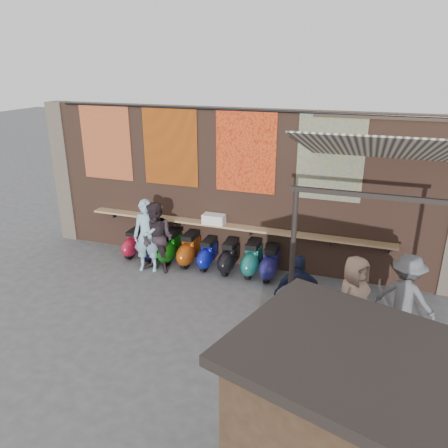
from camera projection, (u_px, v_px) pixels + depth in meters
name	position (u px, v px, depth m)	size (l,w,h in m)	color
ground	(197.00, 310.00, 9.43)	(70.00, 70.00, 0.00)	#474749
brick_wall	(236.00, 189.00, 11.11)	(10.00, 0.40, 4.00)	brown
pier_left	(67.00, 172.00, 12.73)	(0.50, 0.50, 4.00)	#4C4238
eating_counter	(231.00, 226.00, 11.10)	(8.00, 0.32, 0.05)	#9E7A51
shelf_box	(214.00, 219.00, 11.16)	(0.56, 0.32, 0.25)	white
tapestry_redgold	(106.00, 142.00, 11.68)	(1.50, 0.02, 2.00)	maroon
tapestry_sun	(170.00, 147.00, 11.09)	(1.50, 0.02, 2.00)	orange
tapestry_orange	(246.00, 152.00, 10.47)	(1.50, 0.02, 2.00)	#E4501C
tapestry_multi	(330.00, 158.00, 9.85)	(1.50, 0.02, 2.00)	#244E85
hang_rail	(234.00, 110.00, 10.21)	(0.06, 0.06, 9.50)	black
scooter_stool_0	(134.00, 243.00, 11.95)	(0.35, 0.77, 0.73)	#A3152E
scooter_stool_1	(153.00, 247.00, 11.77)	(0.33, 0.74, 0.70)	#131244
scooter_stool_2	(171.00, 247.00, 11.58)	(0.40, 0.89, 0.84)	#0C520B
scooter_stool_3	(189.00, 249.00, 11.42)	(0.40, 0.89, 0.84)	#9A400E
scooter_stool_4	(208.00, 254.00, 11.25)	(0.36, 0.79, 0.75)	#0D1699
scooter_stool_5	(229.00, 257.00, 11.03)	(0.38, 0.84, 0.80)	black
scooter_stool_6	(252.00, 259.00, 10.88)	(0.40, 0.89, 0.85)	#19665C
scooter_stool_7	(270.00, 263.00, 10.69)	(0.38, 0.85, 0.81)	navy
diner_left	(147.00, 236.00, 10.93)	(0.68, 0.45, 1.87)	#84ADC0
diner_right	(157.00, 238.00, 10.85)	(0.89, 0.69, 1.83)	#2A2025
shopper_navy	(298.00, 293.00, 8.50)	(0.94, 0.39, 1.61)	#171C34
shopper_grey	(405.00, 297.00, 8.23)	(1.12, 0.64, 1.73)	#5A5A5F
shopper_tan	(353.00, 299.00, 8.16)	(0.84, 0.55, 1.73)	#9C7863
stall_roof	(367.00, 359.00, 4.05)	(2.47, 1.91, 0.12)	black
stall_sign	(386.00, 372.00, 4.95)	(1.20, 0.04, 0.50)	gold
stall_shelf	(377.00, 431.00, 5.25)	(1.83, 0.10, 0.06)	#473321
awning_canvas	(390.00, 149.00, 7.89)	(3.20, 3.40, 0.03)	beige
awning_ledger	(392.00, 117.00, 9.15)	(3.30, 0.08, 0.12)	#33261C
awning_header	(387.00, 197.00, 6.73)	(3.00, 0.08, 0.08)	black
awning_post_left	(292.00, 272.00, 7.70)	(0.09, 0.09, 3.10)	black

